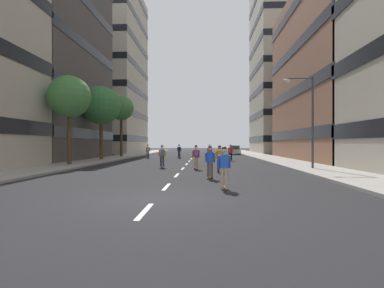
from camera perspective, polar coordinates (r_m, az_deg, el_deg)
The scene contains 22 objects.
ground_plane at distance 40.15m, azimuth -0.03°, elevation -2.59°, with size 175.74×175.74×0.00m, color black.
sidewalk_left at distance 45.24m, azimuth -12.23°, elevation -2.20°, with size 3.77×80.55×0.14m, color #9E9991.
sidewalk_right at distance 44.50m, azimuth 12.79°, elevation -2.24°, with size 3.77×80.55×0.14m, color #9E9991.
lane_markings at distance 41.36m, azimuth 0.05°, elevation -2.51°, with size 0.16×67.20×0.01m.
building_left_mid at distance 42.99m, azimuth -28.06°, elevation 14.26°, with size 15.77×18.04×24.64m.
building_left_far at distance 67.98m, azimuth -16.16°, elevation 12.52°, with size 15.77×19.62×32.82m.
building_right_mid at distance 40.82m, azimuth 28.67°, elevation 11.06°, with size 15.77×22.51×19.14m.
building_right_far at distance 67.41m, azimuth 18.14°, elevation 14.15°, with size 15.77×17.25×36.32m.
parked_car_near at distance 54.58m, azimuth 7.59°, elevation -1.14°, with size 1.82×4.40×1.52m.
street_tree_near at distance 36.39m, azimuth -16.01°, elevation 6.62°, with size 4.18×4.18×8.00m.
street_tree_mid at distance 28.80m, azimuth -21.18°, elevation 7.88°, with size 3.52×3.52×7.46m.
street_tree_far at distance 44.39m, azimuth -12.59°, elevation 6.26°, with size 3.37×3.37×8.26m.
streetlamp_right at distance 24.14m, azimuth 20.03°, elevation 5.43°, with size 2.13×0.30×6.50m.
skater_0 at distance 24.71m, azimuth -5.39°, elevation -1.93°, with size 0.56×0.92×1.78m.
skater_1 at distance 34.71m, azimuth 6.96°, elevation -1.39°, with size 0.55×0.91×1.78m.
skater_2 at distance 23.03m, azimuth 0.74°, elevation -2.08°, with size 0.56×0.92×1.78m.
skater_3 at distance 40.94m, azimuth -7.95°, elevation -1.12°, with size 0.54×0.90×1.78m.
skater_4 at distance 40.49m, azimuth -2.34°, elevation -1.13°, with size 0.57×0.92×1.78m.
skater_5 at distance 13.18m, azimuth 5.81°, elevation -3.86°, with size 0.54×0.90×1.78m.
skater_6 at distance 20.65m, azimuth 4.98°, elevation -2.42°, with size 0.56×0.92×1.78m.
skater_7 at distance 17.05m, azimuth 3.25°, elevation -2.95°, with size 0.57×0.92×1.78m.
skater_8 at distance 35.10m, azimuth 3.21°, elevation -1.37°, with size 0.55×0.91×1.78m.
Camera 1 is at (1.69, -10.78, 1.90)m, focal length 29.68 mm.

